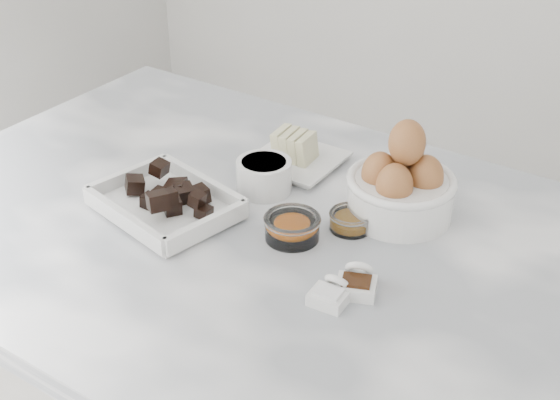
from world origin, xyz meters
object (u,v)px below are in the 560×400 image
(chocolate_dish, at_px, (165,199))
(egg_bowl, at_px, (401,185))
(honey_bowl, at_px, (351,220))
(butter_plate, at_px, (296,154))
(vanilla_spoon, at_px, (357,282))
(zest_bowl, at_px, (292,226))
(salt_spoon, at_px, (330,294))
(sugar_ramekin, at_px, (264,175))

(chocolate_dish, height_order, egg_bowl, egg_bowl)
(honey_bowl, bearing_deg, butter_plate, 145.59)
(egg_bowl, xyz_separation_m, vanilla_spoon, (0.04, -0.21, -0.04))
(vanilla_spoon, bearing_deg, zest_bowl, 158.24)
(butter_plate, relative_size, salt_spoon, 2.38)
(egg_bowl, distance_m, honey_bowl, 0.10)
(egg_bowl, distance_m, vanilla_spoon, 0.21)
(chocolate_dish, bearing_deg, sugar_ramekin, 57.92)
(vanilla_spoon, bearing_deg, butter_plate, 136.35)
(chocolate_dish, bearing_deg, zest_bowl, 13.97)
(butter_plate, distance_m, zest_bowl, 0.23)
(chocolate_dish, height_order, vanilla_spoon, chocolate_dish)
(butter_plate, bearing_deg, zest_bowl, -58.01)
(zest_bowl, bearing_deg, butter_plate, 121.99)
(zest_bowl, height_order, vanilla_spoon, vanilla_spoon)
(honey_bowl, bearing_deg, sugar_ramekin, 173.48)
(chocolate_dish, bearing_deg, egg_bowl, 32.98)
(butter_plate, relative_size, honey_bowl, 2.17)
(butter_plate, xyz_separation_m, honey_bowl, (0.18, -0.13, -0.01))
(honey_bowl, bearing_deg, salt_spoon, -68.73)
(chocolate_dish, height_order, sugar_ramekin, chocolate_dish)
(butter_plate, height_order, zest_bowl, butter_plate)
(butter_plate, xyz_separation_m, vanilla_spoon, (0.27, -0.25, -0.01))
(sugar_ramekin, bearing_deg, honey_bowl, -6.52)
(sugar_ramekin, xyz_separation_m, salt_spoon, (0.24, -0.19, -0.02))
(chocolate_dish, bearing_deg, honey_bowl, 24.79)
(zest_bowl, xyz_separation_m, vanilla_spoon, (0.14, -0.06, -0.01))
(zest_bowl, bearing_deg, chocolate_dish, -166.03)
(zest_bowl, bearing_deg, sugar_ramekin, 141.76)
(egg_bowl, bearing_deg, zest_bowl, -124.62)
(egg_bowl, height_order, honey_bowl, egg_bowl)
(sugar_ramekin, xyz_separation_m, vanilla_spoon, (0.26, -0.15, -0.02))
(butter_plate, height_order, honey_bowl, butter_plate)
(egg_bowl, xyz_separation_m, salt_spoon, (0.02, -0.25, -0.04))
(salt_spoon, bearing_deg, egg_bowl, 95.24)
(chocolate_dish, distance_m, butter_plate, 0.26)
(egg_bowl, bearing_deg, butter_plate, 168.13)
(butter_plate, bearing_deg, chocolate_dish, -108.52)
(egg_bowl, bearing_deg, chocolate_dish, -147.02)
(chocolate_dish, xyz_separation_m, vanilla_spoon, (0.35, -0.01, -0.01))
(butter_plate, relative_size, vanilla_spoon, 1.91)
(chocolate_dish, bearing_deg, vanilla_spoon, -0.98)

